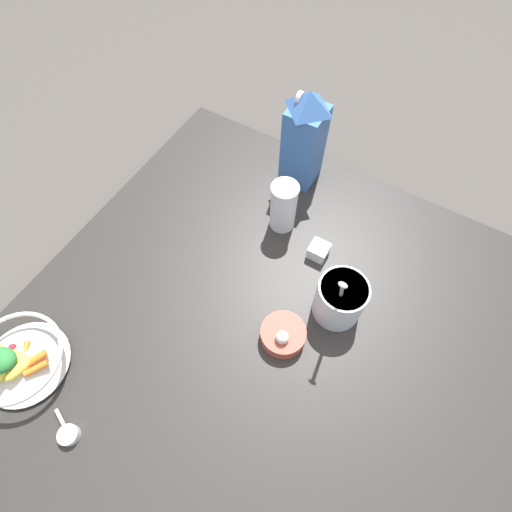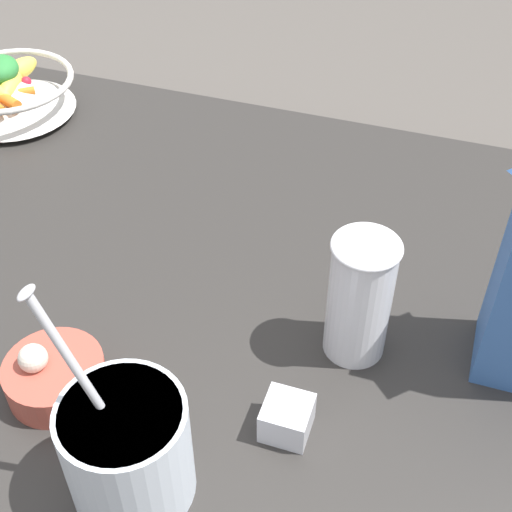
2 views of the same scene
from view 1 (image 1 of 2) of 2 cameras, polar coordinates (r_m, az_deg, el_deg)
The scene contains 9 objects.
ground_plane at distance 0.98m, azimuth 1.57°, elevation -13.03°, with size 6.00×6.00×0.00m, color #4C4742.
countertop at distance 0.96m, azimuth 1.59°, elevation -12.75°, with size 1.19×1.19×0.03m.
fruit_bowl at distance 1.03m, azimuth -30.94°, elevation -12.62°, with size 0.21×0.21×0.09m.
milk_carton at distance 1.11m, azimuth 6.91°, elevation 16.31°, with size 0.09×0.09×0.29m.
yogurt_tub at distance 0.94m, azimuth 11.95°, elevation -5.92°, with size 0.12×0.11×0.24m.
drinking_cup at distance 1.04m, azimuth 3.94°, elevation 7.18°, with size 0.07×0.07×0.15m.
spice_jar at distance 1.04m, azimuth 8.92°, elevation 0.70°, with size 0.05×0.05×0.04m.
measuring_scoop at distance 0.98m, azimuth -25.24°, elevation -21.99°, with size 0.05×0.08×0.02m.
garlic_bowl at distance 0.93m, azimuth 3.87°, elevation -11.15°, with size 0.11×0.11×0.06m.
Camera 1 is at (0.26, 0.12, 0.93)m, focal length 28.00 mm.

